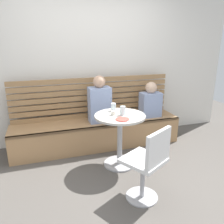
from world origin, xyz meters
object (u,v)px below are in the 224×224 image
(cup_glass_tall, at_px, (123,111))
(phone_on_table, at_px, (123,112))
(white_chair, at_px, (148,163))
(plate_small, at_px, (122,119))
(cup_espresso_small, at_px, (113,113))
(person_adult, at_px, (100,102))
(person_child_left, at_px, (150,102))
(cafe_table, at_px, (120,130))
(booth_bench, at_px, (98,134))
(cup_water_clear, at_px, (113,107))

(cup_glass_tall, relative_size, phone_on_table, 0.86)
(cup_glass_tall, distance_m, phone_on_table, 0.11)
(white_chair, height_order, plate_small, white_chair)
(white_chair, distance_m, cup_espresso_small, 0.90)
(person_adult, height_order, phone_on_table, person_adult)
(cup_espresso_small, relative_size, plate_small, 0.33)
(white_chair, height_order, cup_glass_tall, cup_glass_tall)
(plate_small, bearing_deg, person_child_left, 45.22)
(cafe_table, distance_m, phone_on_table, 0.25)
(booth_bench, height_order, phone_on_table, phone_on_table)
(person_child_left, height_order, cup_espresso_small, person_child_left)
(cafe_table, relative_size, person_adult, 1.00)
(cafe_table, bearing_deg, person_adult, 99.72)
(cafe_table, height_order, person_adult, person_adult)
(plate_small, bearing_deg, cup_water_clear, 88.25)
(cafe_table, xyz_separation_m, white_chair, (0.03, -0.81, -0.05))
(person_child_left, relative_size, cup_espresso_small, 10.59)
(cafe_table, distance_m, cup_glass_tall, 0.28)
(cup_espresso_small, bearing_deg, person_adult, 92.14)
(cup_espresso_small, distance_m, plate_small, 0.22)
(cup_espresso_small, relative_size, phone_on_table, 0.40)
(phone_on_table, bearing_deg, cup_glass_tall, 86.96)
(cafe_table, xyz_separation_m, person_adult, (-0.11, 0.64, 0.25))
(booth_bench, bearing_deg, cafe_table, -78.10)
(cup_water_clear, bearing_deg, phone_on_table, -54.52)
(cup_glass_tall, bearing_deg, cup_espresso_small, 163.41)
(booth_bench, xyz_separation_m, person_child_left, (0.92, -0.03, 0.48))
(cup_glass_tall, bearing_deg, person_child_left, 40.85)
(white_chair, relative_size, cup_glass_tall, 7.08)
(cup_espresso_small, bearing_deg, cup_water_clear, 70.28)
(cafe_table, relative_size, white_chair, 0.87)
(white_chair, bearing_deg, person_child_left, 62.58)
(cup_espresso_small, height_order, plate_small, cup_espresso_small)
(phone_on_table, bearing_deg, cafe_table, 67.15)
(cup_glass_tall, height_order, plate_small, cup_glass_tall)
(white_chair, bearing_deg, cup_glass_tall, 89.52)
(booth_bench, xyz_separation_m, cup_water_clear, (0.12, -0.46, 0.57))
(phone_on_table, bearing_deg, person_child_left, -126.01)
(person_child_left, xyz_separation_m, cup_espresso_small, (-0.86, -0.60, 0.07))
(person_adult, xyz_separation_m, cup_water_clear, (0.09, -0.43, 0.02))
(person_adult, distance_m, phone_on_table, 0.58)
(booth_bench, height_order, person_child_left, person_child_left)
(cup_espresso_small, bearing_deg, cafe_table, -18.90)
(cafe_table, xyz_separation_m, cup_espresso_small, (-0.09, 0.03, 0.25))
(cup_water_clear, height_order, phone_on_table, cup_water_clear)
(booth_bench, height_order, white_chair, white_chair)
(person_child_left, relative_size, plate_small, 3.49)
(cafe_table, bearing_deg, plate_small, -100.53)
(white_chair, xyz_separation_m, cup_espresso_small, (-0.12, 0.83, 0.30))
(white_chair, relative_size, person_child_left, 1.43)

